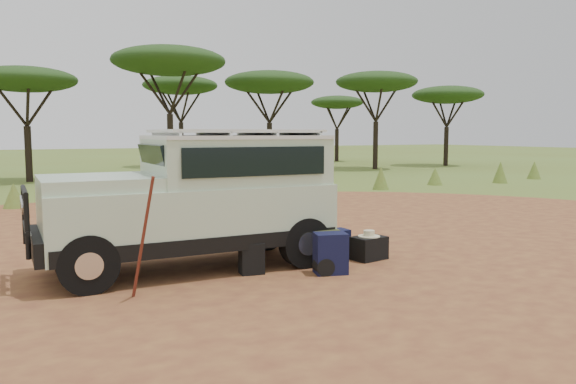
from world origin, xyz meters
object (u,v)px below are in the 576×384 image
safari_vehicle (199,202)px  backpack_navy (331,254)px  backpack_olive (324,248)px  duffel_navy (335,244)px  backpack_black (252,259)px  hard_case (369,248)px  walking_staff (143,239)px

safari_vehicle → backpack_navy: bearing=-38.6°
backpack_olive → duffel_navy: size_ratio=1.22×
backpack_black → hard_case: (2.06, -0.06, -0.04)m
walking_staff → hard_case: size_ratio=2.99×
duffel_navy → hard_case: duffel_navy is taller
walking_staff → backpack_black: 1.87m
walking_staff → backpack_olive: bearing=-11.0°
backpack_olive → backpack_black: bearing=-169.8°
walking_staff → duffel_navy: (3.37, 0.89, -0.54)m
backpack_navy → backpack_olive: backpack_navy is taller
safari_vehicle → walking_staff: 1.80m
backpack_black → hard_case: backpack_black is taller
walking_staff → backpack_olive: walking_staff is taller
walking_staff → duffel_navy: 3.53m
backpack_olive → hard_case: 0.87m
backpack_olive → walking_staff: bearing=-156.8°
hard_case → walking_staff: bearing=179.1°
backpack_olive → duffel_navy: (0.47, 0.41, -0.05)m
backpack_black → hard_case: bearing=7.7°
safari_vehicle → hard_case: 2.83m
backpack_navy → backpack_olive: bearing=85.7°
safari_vehicle → backpack_navy: size_ratio=7.29×
backpack_navy → hard_case: (1.05, 0.48, -0.11)m
safari_vehicle → hard_case: size_ratio=8.20×
walking_staff → backpack_navy: (2.72, 0.02, -0.47)m
backpack_olive → safari_vehicle: bearing=167.5°
backpack_black → backpack_olive: size_ratio=0.81×
hard_case → backpack_olive: bearing=172.7°
backpack_black → backpack_olive: 1.21m
backpack_black → duffel_navy: 1.70m
safari_vehicle → backpack_olive: size_ratio=7.69×
duffel_navy → backpack_navy: bearing=-124.7°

